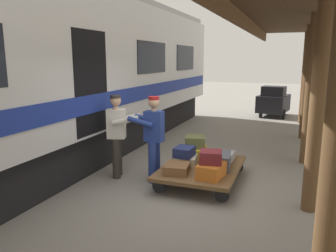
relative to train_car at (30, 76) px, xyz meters
name	(u,v)px	position (x,y,z in m)	size (l,w,h in m)	color
ground_plane	(199,194)	(-3.69, 0.00, -2.06)	(60.00, 60.00, 0.00)	gray
platform_canopy	(322,0)	(-5.47, 0.00, 1.18)	(3.20, 16.82, 3.56)	brown
train_car	(30,76)	(0.00, 0.00, 0.00)	(3.02, 16.93, 4.00)	silver
luggage_cart	(202,168)	(-3.56, -0.61, -1.78)	(1.45, 2.03, 0.33)	brown
suitcase_slate_roller	(218,161)	(-3.89, -0.61, -1.59)	(0.45, 0.63, 0.29)	#4C515B
suitcase_yellow_case	(194,152)	(-3.24, -1.16, -1.62)	(0.41, 0.57, 0.22)	gold
suitcase_cream_canvas	(186,160)	(-3.24, -0.61, -1.65)	(0.42, 0.47, 0.17)	beige
suitcase_gray_aluminum	(224,156)	(-3.89, -1.16, -1.65)	(0.40, 0.46, 0.16)	#9EA0A5
suitcase_orange_carryall	(211,170)	(-3.89, -0.05, -1.61)	(0.39, 0.56, 0.25)	#CC6B23
suitcase_brown_leather	(177,168)	(-3.24, -0.05, -1.65)	(0.44, 0.49, 0.17)	brown
suitcase_maroon_trunk	(211,157)	(-3.87, -0.09, -1.37)	(0.39, 0.37, 0.22)	maroon
suitcase_olive_duffel	(195,142)	(-3.26, -1.17, -1.40)	(0.42, 0.43, 0.24)	brown
suitcase_navy_fabric	(184,152)	(-3.21, -0.57, -1.47)	(0.35, 0.43, 0.19)	navy
porter_in_overalls	(153,136)	(-2.64, -0.33, -1.14)	(0.67, 0.43, 1.70)	navy
porter_by_door	(117,133)	(-1.87, -0.30, -1.14)	(0.73, 0.56, 1.70)	#332D28
baggage_tug	(273,102)	(-4.39, -9.23, -1.43)	(1.36, 1.85, 1.30)	black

